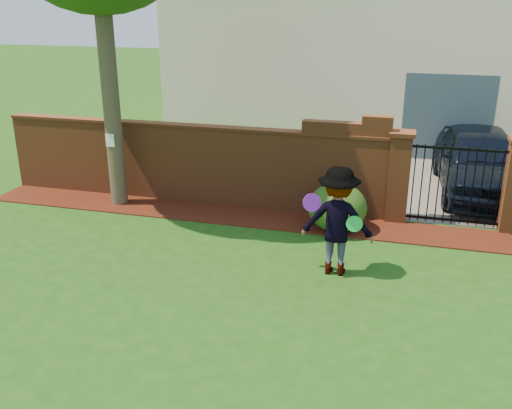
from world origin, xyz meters
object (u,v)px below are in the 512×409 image
(frisbee_purple, at_px, (312,203))
(frisbee_green, at_px, (354,224))
(man, at_px, (337,222))
(car, at_px, (481,164))

(frisbee_purple, xyz_separation_m, frisbee_green, (0.67, 0.13, -0.34))
(frisbee_green, bearing_deg, frisbee_purple, -169.12)
(man, height_order, frisbee_green, man)
(frisbee_purple, height_order, frisbee_green, frisbee_purple)
(car, relative_size, frisbee_green, 17.12)
(car, height_order, frisbee_purple, car)
(frisbee_purple, distance_m, frisbee_green, 0.77)
(man, relative_size, frisbee_green, 6.99)
(frisbee_purple, bearing_deg, car, 59.17)
(car, xyz_separation_m, frisbee_green, (-2.36, -4.96, 0.21))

